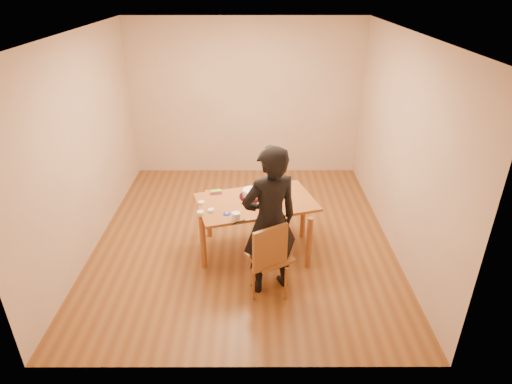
{
  "coord_description": "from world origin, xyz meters",
  "views": [
    {
      "loc": [
        0.16,
        -5.07,
        3.29
      ],
      "look_at": [
        0.17,
        -0.4,
        0.9
      ],
      "focal_mm": 30.0,
      "sensor_mm": 36.0,
      "label": 1
    }
  ],
  "objects_px": {
    "dining_chair": "(269,257)",
    "cake": "(252,193)",
    "person": "(270,222)",
    "cake_plate": "(252,196)",
    "dining_table": "(256,202)"
  },
  "relations": [
    {
      "from": "person",
      "to": "cake",
      "type": "bearing_deg",
      "value": -98.84
    },
    {
      "from": "dining_table",
      "to": "cake_plate",
      "type": "height_order",
      "value": "cake_plate"
    },
    {
      "from": "dining_table",
      "to": "person",
      "type": "distance_m",
      "value": 0.76
    },
    {
      "from": "dining_chair",
      "to": "person",
      "type": "relative_size",
      "value": 0.24
    },
    {
      "from": "dining_table",
      "to": "dining_chair",
      "type": "distance_m",
      "value": 0.84
    },
    {
      "from": "dining_table",
      "to": "cake_plate",
      "type": "distance_m",
      "value": 0.12
    },
    {
      "from": "cake_plate",
      "to": "cake",
      "type": "xyz_separation_m",
      "value": [
        0.0,
        0.0,
        0.05
      ]
    },
    {
      "from": "dining_chair",
      "to": "cake",
      "type": "relative_size",
      "value": 1.83
    },
    {
      "from": "dining_chair",
      "to": "person",
      "type": "height_order",
      "value": "person"
    },
    {
      "from": "dining_table",
      "to": "person",
      "type": "xyz_separation_m",
      "value": [
        0.15,
        -0.73,
        0.16
      ]
    },
    {
      "from": "dining_chair",
      "to": "cake_plate",
      "type": "relative_size",
      "value": 1.34
    },
    {
      "from": "dining_chair",
      "to": "cake",
      "type": "distance_m",
      "value": 0.97
    },
    {
      "from": "dining_chair",
      "to": "person",
      "type": "bearing_deg",
      "value": 59.6
    },
    {
      "from": "cake",
      "to": "cake_plate",
      "type": "bearing_deg",
      "value": -90.0
    },
    {
      "from": "dining_table",
      "to": "person",
      "type": "relative_size",
      "value": 0.81
    }
  ]
}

